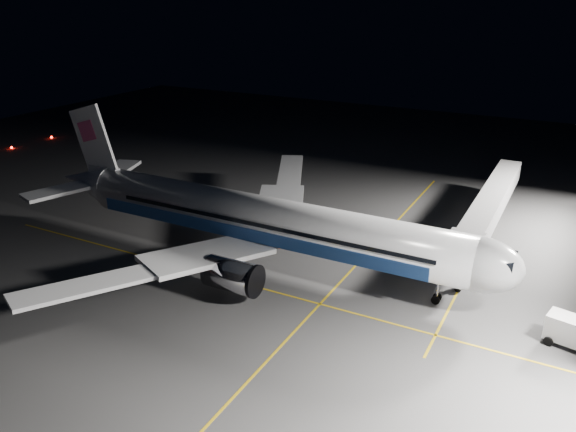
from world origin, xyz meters
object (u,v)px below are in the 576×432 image
(baggage_tug, at_px, (255,223))
(safety_cone_a, at_px, (279,245))
(airliner, at_px, (257,219))
(jet_bridge, at_px, (488,209))
(safety_cone_b, at_px, (322,230))
(safety_cone_c, at_px, (248,237))

(baggage_tug, xyz_separation_m, safety_cone_a, (5.99, -3.99, -0.45))
(airliner, distance_m, safety_cone_a, 6.32)
(jet_bridge, bearing_deg, safety_cone_a, -147.79)
(airliner, relative_size, jet_bridge, 1.79)
(airliner, distance_m, jet_bridge, 29.31)
(baggage_tug, height_order, safety_cone_b, baggage_tug)
(safety_cone_a, bearing_deg, safety_cone_b, 70.14)
(baggage_tug, distance_m, safety_cone_b, 9.10)
(safety_cone_a, relative_size, safety_cone_b, 1.20)
(safety_cone_c, bearing_deg, safety_cone_b, 40.89)
(airliner, distance_m, safety_cone_c, 7.90)
(baggage_tug, distance_m, safety_cone_c, 3.64)
(airliner, xyz_separation_m, baggage_tug, (-5.23, 7.99, -4.38))
(baggage_tug, xyz_separation_m, safety_cone_b, (8.55, 3.08, -0.51))
(airliner, height_order, safety_cone_a, airliner)
(airliner, bearing_deg, baggage_tug, 123.19)
(jet_bridge, height_order, safety_cone_b, jet_bridge)
(safety_cone_a, bearing_deg, jet_bridge, 32.21)
(baggage_tug, relative_size, safety_cone_a, 3.58)
(jet_bridge, height_order, safety_cone_a, jet_bridge)
(safety_cone_c, bearing_deg, baggage_tug, 105.99)
(safety_cone_a, bearing_deg, safety_cone_c, 173.91)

